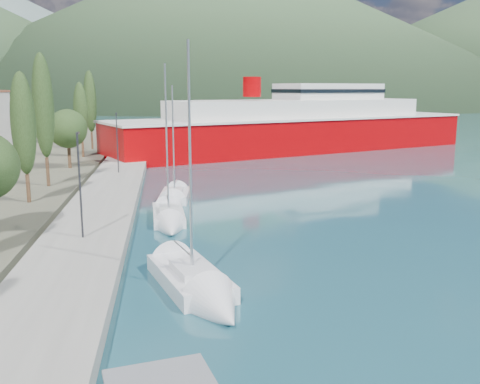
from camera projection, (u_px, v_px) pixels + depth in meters
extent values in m
plane|color=#20505D|center=(182.00, 126.00, 133.99)|extent=(1400.00, 1400.00, 0.00)
cube|color=gray|center=(104.00, 205.00, 41.31)|extent=(5.00, 88.00, 0.80)
cone|color=slate|center=(231.00, 23.00, 672.04)|extent=(760.00, 760.00, 180.00)
cone|color=#375132|center=(223.00, 23.00, 400.63)|extent=(480.00, 480.00, 115.00)
cylinder|color=#47301E|center=(28.00, 188.00, 40.70)|extent=(0.30, 0.30, 2.16)
ellipsoid|color=#283F1B|center=(23.00, 124.00, 39.76)|extent=(1.80, 1.80, 7.66)
cylinder|color=#47301E|center=(48.00, 172.00, 47.49)|extent=(0.30, 0.30, 2.56)
ellipsoid|color=#283F1B|center=(43.00, 106.00, 46.38)|extent=(1.80, 1.80, 9.06)
cylinder|color=#47301E|center=(69.00, 156.00, 58.21)|extent=(0.36, 0.36, 2.61)
sphere|color=#283F1B|center=(68.00, 129.00, 57.64)|extent=(4.18, 4.18, 4.18)
cylinder|color=#47301E|center=(83.00, 149.00, 67.70)|extent=(0.30, 0.30, 2.06)
ellipsoid|color=#283F1B|center=(81.00, 112.00, 66.81)|extent=(1.80, 1.80, 7.29)
cylinder|color=#47301E|center=(92.00, 141.00, 76.35)|extent=(0.30, 0.30, 2.43)
ellipsoid|color=#283F1B|center=(90.00, 101.00, 75.30)|extent=(1.80, 1.80, 8.61)
cylinder|color=#2D2D33|center=(80.00, 186.00, 30.34)|extent=(0.12, 0.12, 6.00)
cube|color=#2D2D33|center=(78.00, 133.00, 30.01)|extent=(0.15, 0.50, 0.12)
cylinder|color=#2D2D33|center=(117.00, 143.00, 54.11)|extent=(0.12, 0.12, 6.00)
cube|color=#2D2D33|center=(116.00, 113.00, 53.78)|extent=(0.15, 0.50, 0.12)
cube|color=silver|center=(189.00, 280.00, 25.53)|extent=(4.17, 6.72, 1.00)
cube|color=silver|center=(192.00, 269.00, 25.03)|extent=(2.16, 2.83, 0.39)
cylinder|color=silver|center=(190.00, 161.00, 24.05)|extent=(0.12, 0.12, 10.58)
cone|color=silver|center=(220.00, 311.00, 21.93)|extent=(3.26, 3.51, 2.56)
cube|color=silver|center=(168.00, 216.00, 38.45)|extent=(2.35, 6.03, 0.84)
cube|color=silver|center=(168.00, 210.00, 37.96)|extent=(1.37, 2.43, 0.33)
cylinder|color=silver|center=(167.00, 139.00, 37.00)|extent=(0.12, 0.12, 10.29)
cone|color=silver|center=(171.00, 230.00, 34.76)|extent=(2.24, 2.85, 2.15)
cube|color=silver|center=(175.00, 197.00, 45.14)|extent=(2.79, 5.36, 0.88)
cube|color=silver|center=(175.00, 191.00, 44.70)|extent=(1.57, 2.19, 0.34)
cylinder|color=silver|center=(173.00, 140.00, 43.88)|extent=(0.12, 0.12, 8.83)
cone|color=silver|center=(171.00, 205.00, 41.91)|extent=(2.50, 2.63, 2.26)
cube|color=#9F0003|center=(297.00, 136.00, 80.42)|extent=(57.46, 32.38, 5.52)
cube|color=silver|center=(297.00, 118.00, 79.89)|extent=(57.96, 32.86, 0.30)
cube|color=silver|center=(297.00, 110.00, 79.66)|extent=(40.26, 23.88, 2.96)
cube|color=silver|center=(329.00, 92.00, 82.04)|extent=(17.59, 12.80, 2.37)
cylinder|color=#9F0003|center=(252.00, 87.00, 75.17)|extent=(2.56, 2.56, 2.76)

